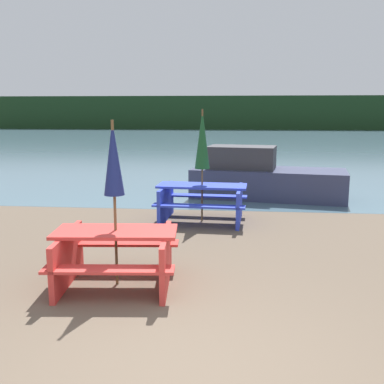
{
  "coord_description": "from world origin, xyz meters",
  "views": [
    {
      "loc": [
        0.44,
        -3.47,
        2.29
      ],
      "look_at": [
        -0.33,
        4.4,
        0.85
      ],
      "focal_mm": 42.0,
      "sensor_mm": 36.0,
      "label": 1
    }
  ],
  "objects_px": {
    "picnic_table_red": "(116,252)",
    "picnic_table_blue": "(202,199)",
    "umbrella_darkgreen": "(202,140)",
    "boat": "(263,178)",
    "umbrella_navy": "(113,160)"
  },
  "relations": [
    {
      "from": "picnic_table_red",
      "to": "picnic_table_blue",
      "type": "distance_m",
      "value": 3.69
    },
    {
      "from": "picnic_table_red",
      "to": "umbrella_darkgreen",
      "type": "height_order",
      "value": "umbrella_darkgreen"
    },
    {
      "from": "picnic_table_blue",
      "to": "boat",
      "type": "distance_m",
      "value": 3.11
    },
    {
      "from": "umbrella_darkgreen",
      "to": "umbrella_navy",
      "type": "bearing_deg",
      "value": -103.57
    },
    {
      "from": "picnic_table_red",
      "to": "boat",
      "type": "distance_m",
      "value": 6.75
    },
    {
      "from": "umbrella_darkgreen",
      "to": "boat",
      "type": "relative_size",
      "value": 0.56
    },
    {
      "from": "picnic_table_red",
      "to": "umbrella_navy",
      "type": "height_order",
      "value": "umbrella_navy"
    },
    {
      "from": "picnic_table_red",
      "to": "umbrella_navy",
      "type": "relative_size",
      "value": 0.78
    },
    {
      "from": "boat",
      "to": "umbrella_darkgreen",
      "type": "bearing_deg",
      "value": -107.75
    },
    {
      "from": "picnic_table_blue",
      "to": "umbrella_navy",
      "type": "height_order",
      "value": "umbrella_navy"
    },
    {
      "from": "picnic_table_blue",
      "to": "umbrella_darkgreen",
      "type": "height_order",
      "value": "umbrella_darkgreen"
    },
    {
      "from": "picnic_table_blue",
      "to": "boat",
      "type": "relative_size",
      "value": 0.46
    },
    {
      "from": "umbrella_navy",
      "to": "boat",
      "type": "height_order",
      "value": "umbrella_navy"
    },
    {
      "from": "picnic_table_red",
      "to": "picnic_table_blue",
      "type": "bearing_deg",
      "value": 76.43
    },
    {
      "from": "umbrella_darkgreen",
      "to": "boat",
      "type": "height_order",
      "value": "umbrella_darkgreen"
    }
  ]
}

